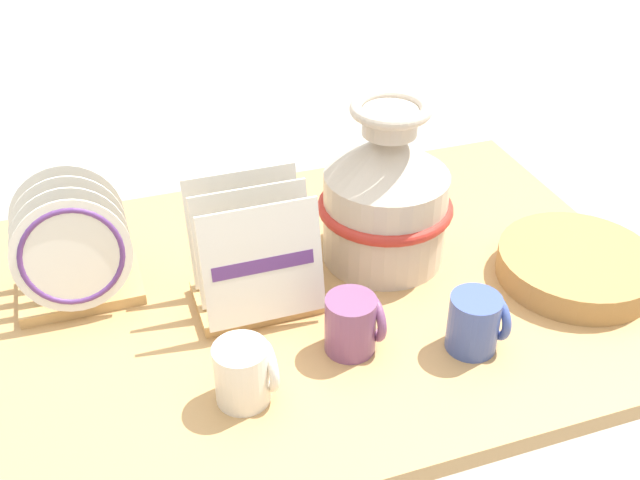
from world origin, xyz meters
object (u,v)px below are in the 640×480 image
mug_cream_glaze (245,373)px  dish_rack_square_plates (255,268)px  dish_rack_round_plates (74,257)px  wicker_charger_stack (576,265)px  mug_cobalt_glaze (476,322)px  mug_plum_glaze (353,324)px  ceramic_vase (386,194)px

mug_cream_glaze → dish_rack_square_plates: bearing=71.4°
dish_rack_round_plates → mug_cream_glaze: 0.42m
wicker_charger_stack → mug_cobalt_glaze: (-0.28, -0.11, 0.03)m
mug_cream_glaze → mug_plum_glaze: 0.21m
mug_cobalt_glaze → wicker_charger_stack: bearing=21.8°
dish_rack_square_plates → wicker_charger_stack: size_ratio=0.77×
ceramic_vase → dish_rack_square_plates: bearing=-167.2°
ceramic_vase → mug_plum_glaze: (-0.15, -0.23, -0.09)m
dish_rack_round_plates → wicker_charger_stack: (0.90, -0.24, -0.06)m
ceramic_vase → mug_cream_glaze: 0.46m
mug_plum_glaze → ceramic_vase: bearing=56.8°
mug_cream_glaze → mug_plum_glaze: (0.20, 0.05, 0.00)m
wicker_charger_stack → mug_plum_glaze: size_ratio=2.87×
dish_rack_round_plates → wicker_charger_stack: bearing=-15.2°
dish_rack_square_plates → mug_cobalt_glaze: size_ratio=2.22×
dish_rack_round_plates → mug_cobalt_glaze: 0.72m
dish_rack_round_plates → mug_cream_glaze: dish_rack_round_plates is taller
ceramic_vase → mug_cobalt_glaze: size_ratio=3.16×
mug_cream_glaze → mug_cobalt_glaze: bearing=-1.3°
dish_rack_square_plates → wicker_charger_stack: bearing=-11.6°
dish_rack_round_plates → mug_plum_glaze: size_ratio=2.18×
dish_rack_square_plates → mug_plum_glaze: 0.21m
ceramic_vase → mug_plum_glaze: ceramic_vase is taller
mug_cobalt_glaze → dish_rack_square_plates: bearing=143.7°
ceramic_vase → wicker_charger_stack: bearing=-30.0°
wicker_charger_stack → mug_cream_glaze: size_ratio=2.87×
wicker_charger_stack → mug_cream_glaze: bearing=-171.3°
ceramic_vase → dish_rack_square_plates: ceramic_vase is taller
wicker_charger_stack → mug_plum_glaze: mug_plum_glaze is taller
ceramic_vase → wicker_charger_stack: ceramic_vase is taller
ceramic_vase → mug_plum_glaze: 0.29m
dish_rack_square_plates → mug_cobalt_glaze: dish_rack_square_plates is taller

